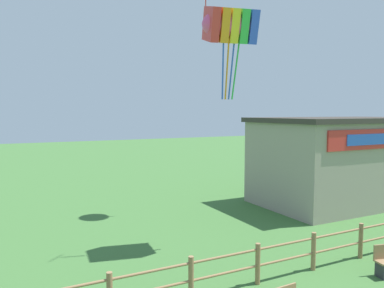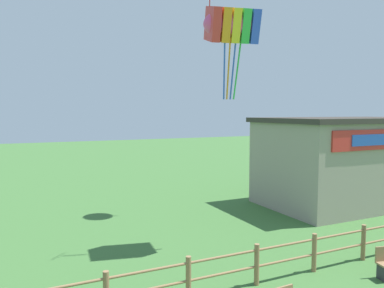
# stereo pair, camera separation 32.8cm
# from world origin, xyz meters

# --- Properties ---
(wooden_fence) EXTENTS (14.65, 0.14, 1.16)m
(wooden_fence) POSITION_xyz_m (-0.00, 5.02, 0.66)
(wooden_fence) COLOR olive
(wooden_fence) RESTS_ON ground_plane
(seaside_building) EXTENTS (9.02, 5.35, 4.50)m
(seaside_building) POSITION_xyz_m (10.72, 10.81, 2.26)
(seaside_building) COLOR gray
(seaside_building) RESTS_ON ground_plane
(kite_rainbow_parafoil) EXTENTS (2.26, 1.77, 3.25)m
(kite_rainbow_parafoil) POSITION_xyz_m (2.02, 8.08, 7.77)
(kite_rainbow_parafoil) COLOR #E54C8C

